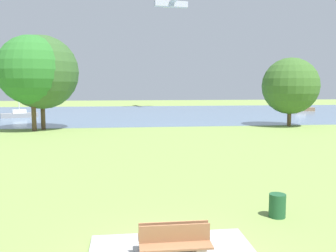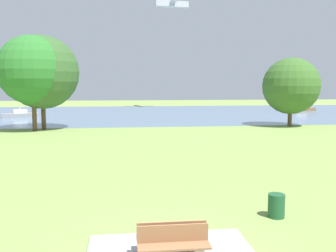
{
  "view_description": "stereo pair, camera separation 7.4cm",
  "coord_description": "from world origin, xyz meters",
  "views": [
    {
      "loc": [
        -1.22,
        -8.77,
        4.45
      ],
      "look_at": [
        1.66,
        15.0,
        1.78
      ],
      "focal_mm": 38.86,
      "sensor_mm": 36.0,
      "label": 1
    },
    {
      "loc": [
        -1.14,
        -8.78,
        4.45
      ],
      "look_at": [
        1.66,
        15.0,
        1.78
      ],
      "focal_mm": 38.86,
      "sensor_mm": 36.0,
      "label": 2
    }
  ],
  "objects": [
    {
      "name": "bench_facing_water",
      "position": [
        0.0,
        0.27,
        0.47
      ],
      "size": [
        1.8,
        0.48,
        0.89
      ],
      "color": "tan",
      "rests_on": "concrete_pad"
    },
    {
      "name": "sailboat_brown",
      "position": [
        29.59,
        51.97,
        0.46
      ],
      "size": [
        4.96,
        2.17,
        7.04
      ],
      "color": "brown",
      "rests_on": "water_surface"
    },
    {
      "name": "tree_west_far",
      "position": [
        16.83,
        29.19,
        4.41
      ],
      "size": [
        6.14,
        6.14,
        7.49
      ],
      "color": "brown",
      "rests_on": "ground"
    },
    {
      "name": "ground_plane",
      "position": [
        0.0,
        22.0,
        0.0
      ],
      "size": [
        160.0,
        160.0,
        0.0
      ],
      "primitive_type": "plane",
      "color": "#7F994C"
    },
    {
      "name": "water_surface",
      "position": [
        0.0,
        50.0,
        0.01
      ],
      "size": [
        140.0,
        40.0,
        0.02
      ],
      "primitive_type": "cube",
      "color": "#627FA0",
      "rests_on": "ground"
    },
    {
      "name": "tree_east_far",
      "position": [
        -9.39,
        29.13,
        5.78
      ],
      "size": [
        7.36,
        7.36,
        9.46
      ],
      "color": "brown",
      "rests_on": "ground"
    },
    {
      "name": "bench_facing_inland",
      "position": [
        0.0,
        -0.27,
        0.47
      ],
      "size": [
        1.8,
        0.48,
        0.89
      ],
      "color": "tan",
      "rests_on": "concrete_pad"
    },
    {
      "name": "sailboat_gray",
      "position": [
        -15.76,
        43.94,
        0.47
      ],
      "size": [
        5.02,
        3.05,
        7.17
      ],
      "color": "gray",
      "rests_on": "water_surface"
    },
    {
      "name": "tree_west_near",
      "position": [
        -10.05,
        28.13,
        5.94
      ],
      "size": [
        6.73,
        6.73,
        9.32
      ],
      "color": "brown",
      "rests_on": "ground"
    },
    {
      "name": "litter_bin",
      "position": [
        3.9,
        2.64,
        0.4
      ],
      "size": [
        0.56,
        0.56,
        0.8
      ],
      "primitive_type": "cylinder",
      "color": "#1E512D",
      "rests_on": "ground"
    },
    {
      "name": "light_aircraft",
      "position": [
        7.83,
        61.59,
        19.89
      ],
      "size": [
        6.49,
        8.47,
        2.1
      ],
      "color": "silver"
    }
  ]
}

